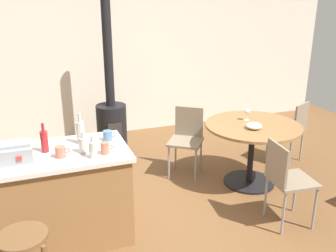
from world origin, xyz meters
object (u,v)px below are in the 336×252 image
Objects in this scene: bottle_5 at (93,149)px; wine_glass at (247,112)px; wood_stove at (111,115)px; folding_chair_near at (291,127)px; toolbox at (6,153)px; cup_1 at (61,152)px; cup_2 at (108,136)px; folding_chair_left at (286,177)px; serving_bowl at (254,126)px; bottle_1 at (81,132)px; bottle_2 at (44,141)px; cup_0 at (105,148)px; kitchen_island at (48,198)px; dining_table at (252,138)px; folding_chair_far at (187,136)px; bottle_0 at (83,145)px.

wine_glass is (1.97, 0.75, -0.10)m from bottle_5.
wood_stove is 2.03m from wine_glass.
folding_chair_near is at bearing 11.59° from wine_glass.
toolbox reaches higher than folding_chair_near.
cup_1 is (-3.04, -0.81, 0.42)m from folding_chair_near.
folding_chair_left is at bearing -21.77° from cup_2.
serving_bowl is at bearing -106.58° from wine_glass.
wood_stove reaches higher than bottle_1.
bottle_2 is at bearing -168.58° from wine_glass.
bottle_2 is at bearing 15.67° from toolbox.
cup_0 is at bearing 21.73° from bottle_5.
wine_glass reaches higher than kitchen_island.
cup_0 is (0.80, -0.14, -0.02)m from toolbox.
bottle_1 is at bearing 116.33° from cup_0.
bottle_2 is (-3.16, -0.64, 0.48)m from folding_chair_near.
kitchen_island is 1.32× the size of dining_table.
folding_chair_far is 7.08× the size of cup_2.
bottle_5 is (-2.79, -0.91, 0.45)m from folding_chair_near.
cup_0 is (0.11, 0.05, -0.02)m from bottle_5.
bottle_0 is at bearing -92.56° from bottle_1.
cup_0 reaches higher than cup_2.
toolbox is at bearing -169.37° from cup_2.
kitchen_island is 2.32m from serving_bowl.
kitchen_island is 2.46m from wine_glass.
bottle_2 reaches higher than folding_chair_near.
toolbox is 2.71m from wine_glass.
cup_2 is at bearing 28.44° from cup_1.
cup_2 is at bearing -146.37° from folding_chair_far.
folding_chair_left is at bearing -10.77° from toolbox.
wine_glass is 0.32m from serving_bowl.
wood_stove reaches higher than bottle_2.
cup_1 is (-0.21, -0.26, -0.06)m from bottle_1.
wine_glass reaches higher than dining_table.
cup_1 is at bearing -165.12° from folding_chair_near.
folding_chair_far is 2.06× the size of toolbox.
cup_1 is at bearing 170.50° from cup_0.
cup_1 is (0.43, -0.08, -0.02)m from toolbox.
folding_chair_near is 4.51× the size of bottle_0.
cup_1 is (-1.59, -1.00, 0.43)m from folding_chair_far.
bottle_0 reaches higher than kitchen_island.
bottle_0 is at bearing -170.77° from serving_bowl.
wine_glass is at bearing 12.57° from cup_2.
folding_chair_left is 1.95m from bottle_0.
folding_chair_left is 6.10× the size of wine_glass.
kitchen_island is 0.63m from bottle_0.
bottle_0 is 1.97m from serving_bowl.
bottle_0 is 0.15m from bottle_5.
cup_0 is at bearing -161.99° from folding_chair_near.
folding_chair_left is (0.46, -1.40, 0.02)m from folding_chair_far.
dining_table is at bearing -40.88° from folding_chair_far.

